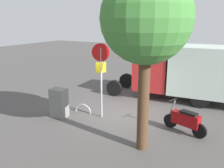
{
  "coord_description": "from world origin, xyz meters",
  "views": [
    {
      "loc": [
        -4.86,
        9.3,
        4.23
      ],
      "look_at": [
        0.9,
        -0.98,
        1.08
      ],
      "focal_mm": 38.78,
      "sensor_mm": 36.0,
      "label": 1
    }
  ],
  "objects_px": {
    "motorcycle": "(185,120)",
    "stop_sign": "(101,69)",
    "utility_cabinet": "(59,103)",
    "street_tree": "(146,20)",
    "bike_rack_hoop": "(83,112)",
    "box_truck_near": "(193,71)"
  },
  "relations": [
    {
      "from": "motorcycle",
      "to": "stop_sign",
      "type": "bearing_deg",
      "value": 21.35
    },
    {
      "from": "motorcycle",
      "to": "utility_cabinet",
      "type": "bearing_deg",
      "value": 29.38
    },
    {
      "from": "street_tree",
      "to": "bike_rack_hoop",
      "type": "xyz_separation_m",
      "value": [
        3.64,
        -1.66,
        -4.21
      ]
    },
    {
      "from": "stop_sign",
      "to": "box_truck_near",
      "type": "bearing_deg",
      "value": -124.88
    },
    {
      "from": "box_truck_near",
      "to": "bike_rack_hoop",
      "type": "distance_m",
      "value": 6.09
    },
    {
      "from": "box_truck_near",
      "to": "utility_cabinet",
      "type": "relative_size",
      "value": 5.98
    },
    {
      "from": "motorcycle",
      "to": "street_tree",
      "type": "xyz_separation_m",
      "value": [
        1.0,
        1.87,
        3.69
      ]
    },
    {
      "from": "stop_sign",
      "to": "street_tree",
      "type": "xyz_separation_m",
      "value": [
        -2.62,
        1.63,
        2.02
      ]
    },
    {
      "from": "motorcycle",
      "to": "bike_rack_hoop",
      "type": "relative_size",
      "value": 2.07
    },
    {
      "from": "motorcycle",
      "to": "street_tree",
      "type": "distance_m",
      "value": 4.25
    },
    {
      "from": "utility_cabinet",
      "to": "stop_sign",
      "type": "bearing_deg",
      "value": -152.68
    },
    {
      "from": "utility_cabinet",
      "to": "bike_rack_hoop",
      "type": "distance_m",
      "value": 1.28
    },
    {
      "from": "stop_sign",
      "to": "bike_rack_hoop",
      "type": "xyz_separation_m",
      "value": [
        1.03,
        -0.03,
        -2.19
      ]
    },
    {
      "from": "utility_cabinet",
      "to": "bike_rack_hoop",
      "type": "bearing_deg",
      "value": -126.05
    },
    {
      "from": "stop_sign",
      "to": "bike_rack_hoop",
      "type": "relative_size",
      "value": 3.86
    },
    {
      "from": "street_tree",
      "to": "bike_rack_hoop",
      "type": "relative_size",
      "value": 6.65
    },
    {
      "from": "motorcycle",
      "to": "stop_sign",
      "type": "distance_m",
      "value": 3.99
    },
    {
      "from": "motorcycle",
      "to": "bike_rack_hoop",
      "type": "height_order",
      "value": "motorcycle"
    },
    {
      "from": "bike_rack_hoop",
      "to": "stop_sign",
      "type": "bearing_deg",
      "value": 178.47
    },
    {
      "from": "motorcycle",
      "to": "stop_sign",
      "type": "height_order",
      "value": "stop_sign"
    },
    {
      "from": "box_truck_near",
      "to": "motorcycle",
      "type": "distance_m",
      "value": 4.26
    },
    {
      "from": "street_tree",
      "to": "stop_sign",
      "type": "bearing_deg",
      "value": -31.98
    }
  ]
}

